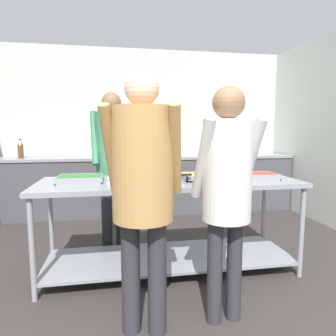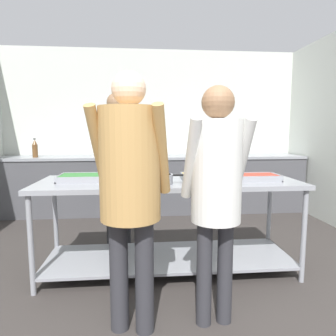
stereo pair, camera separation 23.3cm
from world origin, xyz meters
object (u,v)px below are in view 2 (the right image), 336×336
object	(u,v)px
serving_tray_vegetables	(204,177)
guest_serving_left	(130,177)
plate_stack	(118,179)
sauce_pan	(158,179)
water_bottle	(35,149)
guest_serving_right	(216,181)
cook_behind_counter	(117,153)
serving_tray_greens	(81,178)
serving_tray_roast	(254,177)

from	to	relation	value
serving_tray_vegetables	guest_serving_left	bearing A→B (deg)	-127.72
guest_serving_left	plate_stack	bearing A→B (deg)	99.44
sauce_pan	serving_tray_vegetables	world-z (taller)	sauce_pan
water_bottle	guest_serving_right	bearing A→B (deg)	-53.54
guest_serving_right	water_bottle	size ratio (longest dim) A/B	5.56
guest_serving_left	guest_serving_right	xyz separation A→B (m)	(0.56, 0.02, -0.03)
cook_behind_counter	guest_serving_left	bearing A→B (deg)	-82.83
plate_stack	cook_behind_counter	bearing A→B (deg)	94.81
sauce_pan	serving_tray_vegetables	distance (m)	0.47
plate_stack	guest_serving_right	world-z (taller)	guest_serving_right
sauce_pan	guest_serving_left	size ratio (longest dim) A/B	0.24
serving_tray_vegetables	guest_serving_left	distance (m)	1.07
serving_tray_vegetables	cook_behind_counter	bearing A→B (deg)	139.80
plate_stack	cook_behind_counter	distance (m)	0.79
serving_tray_vegetables	guest_serving_right	world-z (taller)	guest_serving_right
sauce_pan	guest_serving_right	bearing A→B (deg)	-61.80
serving_tray_greens	water_bottle	distance (m)	2.21
guest_serving_right	water_bottle	distance (m)	3.50
serving_tray_roast	guest_serving_left	world-z (taller)	guest_serving_left
serving_tray_greens	serving_tray_roast	xyz separation A→B (m)	(1.58, -0.12, -0.00)
serving_tray_vegetables	serving_tray_roast	size ratio (longest dim) A/B	0.94
sauce_pan	water_bottle	xyz separation A→B (m)	(-1.74, 2.18, 0.13)
sauce_pan	serving_tray_vegetables	size ratio (longest dim) A/B	0.97
serving_tray_greens	cook_behind_counter	bearing A→B (deg)	66.77
plate_stack	water_bottle	size ratio (longest dim) A/B	0.79
serving_tray_roast	sauce_pan	bearing A→B (deg)	-172.41
plate_stack	serving_tray_vegetables	distance (m)	0.78
cook_behind_counter	plate_stack	bearing A→B (deg)	-85.19
sauce_pan	water_bottle	distance (m)	2.79
serving_tray_greens	plate_stack	distance (m)	0.36
serving_tray_vegetables	sauce_pan	bearing A→B (deg)	-157.36
serving_tray_roast	guest_serving_right	world-z (taller)	guest_serving_right
serving_tray_vegetables	guest_serving_right	xyz separation A→B (m)	(-0.09, -0.81, 0.10)
water_bottle	serving_tray_greens	bearing A→B (deg)	-61.58
serving_tray_roast	guest_serving_left	distance (m)	1.36
serving_tray_vegetables	guest_serving_left	xyz separation A→B (m)	(-0.65, -0.84, 0.14)
plate_stack	serving_tray_vegetables	world-z (taller)	serving_tray_vegetables
serving_tray_greens	serving_tray_vegetables	xyz separation A→B (m)	(1.12, -0.06, -0.00)
cook_behind_counter	water_bottle	world-z (taller)	cook_behind_counter
plate_stack	guest_serving_right	xyz separation A→B (m)	(0.69, -0.76, 0.11)
guest_serving_left	guest_serving_right	distance (m)	0.56
sauce_pan	guest_serving_right	world-z (taller)	guest_serving_right
sauce_pan	serving_tray_roast	distance (m)	0.90
serving_tray_greens	cook_behind_counter	world-z (taller)	cook_behind_counter
serving_tray_vegetables	water_bottle	bearing A→B (deg)	137.38
guest_serving_left	water_bottle	world-z (taller)	guest_serving_left
serving_tray_greens	cook_behind_counter	distance (m)	0.73
sauce_pan	cook_behind_counter	distance (m)	1.00
water_bottle	guest_serving_left	bearing A→B (deg)	-61.78
serving_tray_roast	water_bottle	distance (m)	3.34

